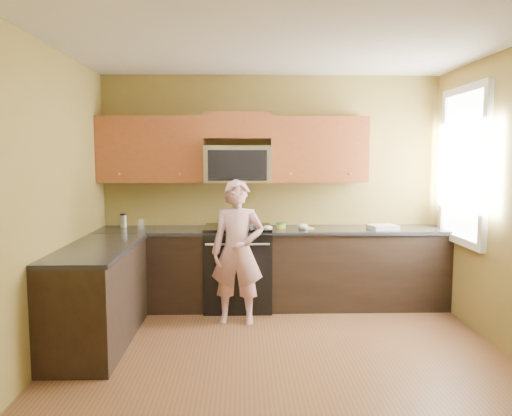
{
  "coord_description": "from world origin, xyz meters",
  "views": [
    {
      "loc": [
        -0.34,
        -3.98,
        1.76
      ],
      "look_at": [
        -0.2,
        1.3,
        1.2
      ],
      "focal_mm": 34.96,
      "sensor_mm": 36.0,
      "label": 1
    }
  ],
  "objects_px": {
    "frying_pan": "(244,227)",
    "butter_tub": "(281,228)",
    "microwave": "(238,182)",
    "woman": "(238,252)",
    "travel_mug": "(124,227)",
    "stove": "(238,267)"
  },
  "relations": [
    {
      "from": "frying_pan",
      "to": "butter_tub",
      "type": "xyz_separation_m",
      "value": [
        0.43,
        0.13,
        -0.03
      ]
    },
    {
      "from": "microwave",
      "to": "butter_tub",
      "type": "relative_size",
      "value": 6.89
    },
    {
      "from": "microwave",
      "to": "frying_pan",
      "type": "height_order",
      "value": "microwave"
    },
    {
      "from": "woman",
      "to": "travel_mug",
      "type": "height_order",
      "value": "woman"
    },
    {
      "from": "microwave",
      "to": "woman",
      "type": "bearing_deg",
      "value": -89.74
    },
    {
      "from": "stove",
      "to": "frying_pan",
      "type": "distance_m",
      "value": 0.49
    },
    {
      "from": "microwave",
      "to": "travel_mug",
      "type": "distance_m",
      "value": 1.44
    },
    {
      "from": "butter_tub",
      "to": "woman",
      "type": "bearing_deg",
      "value": -131.57
    },
    {
      "from": "woman",
      "to": "frying_pan",
      "type": "bearing_deg",
      "value": 86.33
    },
    {
      "from": "stove",
      "to": "frying_pan",
      "type": "relative_size",
      "value": 2.12
    },
    {
      "from": "woman",
      "to": "butter_tub",
      "type": "height_order",
      "value": "woman"
    },
    {
      "from": "frying_pan",
      "to": "butter_tub",
      "type": "relative_size",
      "value": 4.06
    },
    {
      "from": "stove",
      "to": "travel_mug",
      "type": "height_order",
      "value": "travel_mug"
    },
    {
      "from": "butter_tub",
      "to": "travel_mug",
      "type": "height_order",
      "value": "travel_mug"
    },
    {
      "from": "woman",
      "to": "travel_mug",
      "type": "distance_m",
      "value": 1.53
    },
    {
      "from": "stove",
      "to": "microwave",
      "type": "xyz_separation_m",
      "value": [
        0.0,
        0.12,
        0.97
      ]
    },
    {
      "from": "frying_pan",
      "to": "microwave",
      "type": "bearing_deg",
      "value": 102.4
    },
    {
      "from": "stove",
      "to": "microwave",
      "type": "bearing_deg",
      "value": 90.0
    },
    {
      "from": "microwave",
      "to": "woman",
      "type": "height_order",
      "value": "microwave"
    },
    {
      "from": "microwave",
      "to": "frying_pan",
      "type": "relative_size",
      "value": 1.7
    },
    {
      "from": "stove",
      "to": "butter_tub",
      "type": "relative_size",
      "value": 8.61
    },
    {
      "from": "woman",
      "to": "butter_tub",
      "type": "bearing_deg",
      "value": 53.43
    }
  ]
}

